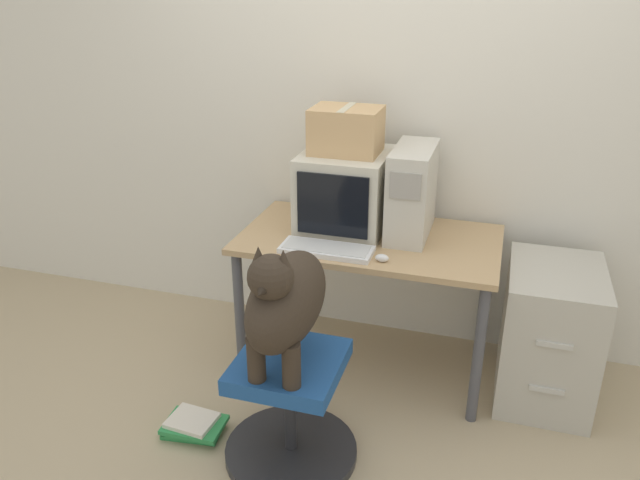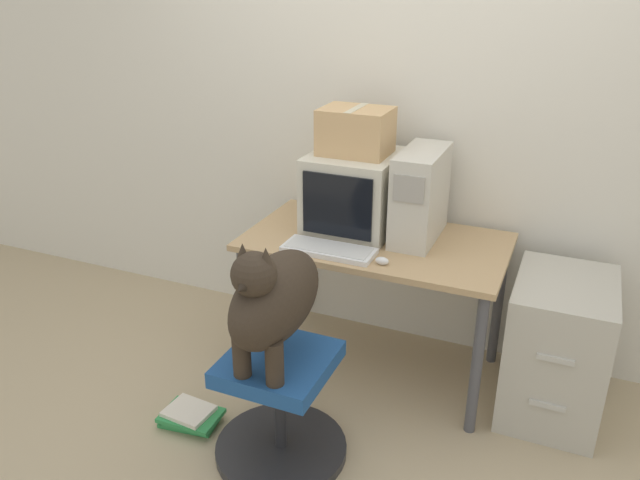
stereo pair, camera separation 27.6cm
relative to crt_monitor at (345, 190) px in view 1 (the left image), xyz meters
name	(u,v)px [view 1 (the left image)]	position (x,y,z in m)	size (l,w,h in m)	color
ground_plane	(349,402)	(0.15, -0.45, -0.93)	(12.00, 12.00, 0.00)	tan
wall_back	(391,106)	(0.15, 0.32, 0.37)	(8.00, 0.05, 2.60)	silver
desk	(369,254)	(0.15, -0.10, -0.29)	(1.26, 0.71, 0.74)	tan
crt_monitor	(345,190)	(0.00, 0.00, 0.00)	(0.42, 0.47, 0.39)	beige
pc_tower	(412,191)	(0.33, 0.01, 0.03)	(0.19, 0.44, 0.44)	beige
keyboard	(327,249)	(0.00, -0.33, -0.18)	(0.43, 0.17, 0.03)	silver
computer_mouse	(382,258)	(0.27, -0.36, -0.18)	(0.06, 0.04, 0.04)	silver
office_chair	(290,410)	(0.00, -0.87, -0.69)	(0.57, 0.57, 0.50)	#262628
dog	(285,300)	(0.00, -0.89, -0.15)	(0.26, 0.59, 0.56)	#33281E
filing_cabinet	(549,334)	(1.04, -0.09, -0.59)	(0.43, 0.59, 0.67)	#B7B2A3
cardboard_box	(346,130)	(0.00, 0.00, 0.30)	(0.33, 0.26, 0.22)	tan
book_stack_floor	(194,426)	(-0.47, -0.87, -0.89)	(0.29, 0.20, 0.08)	#2D8C47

